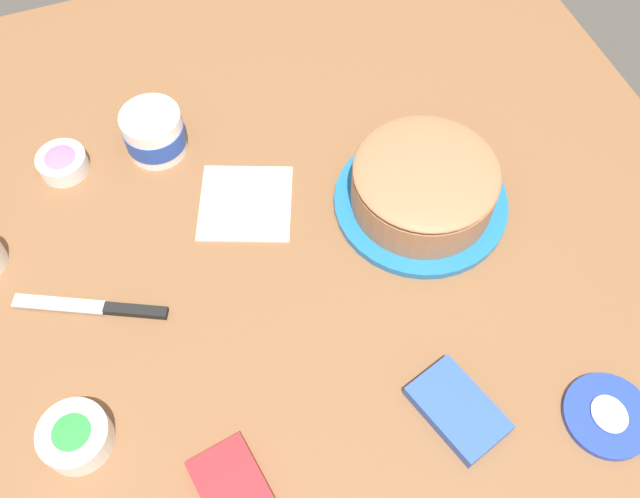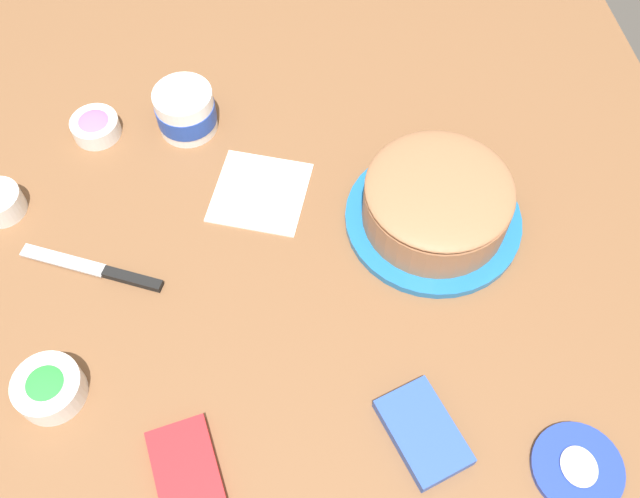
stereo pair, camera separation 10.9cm
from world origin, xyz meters
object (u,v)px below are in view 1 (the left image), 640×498
at_px(frosted_cake, 424,187).
at_px(frosting_tub_lid, 608,415).
at_px(sprinkle_bowl_green, 75,436).
at_px(paper_napkin, 245,202).
at_px(sprinkle_bowl_pink, 62,162).
at_px(frosting_tub, 154,132).
at_px(spreading_knife, 104,308).
at_px(candy_box_upper, 458,410).
at_px(candy_box_lower, 238,498).

relative_size(frosted_cake, frosting_tub_lid, 2.31).
height_order(frosting_tub_lid, sprinkle_bowl_green, sprinkle_bowl_green).
distance_m(frosting_tub_lid, paper_napkin, 0.63).
relative_size(sprinkle_bowl_green, sprinkle_bowl_pink, 1.16).
height_order(frosting_tub, sprinkle_bowl_pink, frosting_tub).
relative_size(frosting_tub_lid, spreading_knife, 0.56).
height_order(sprinkle_bowl_green, paper_napkin, sprinkle_bowl_green).
relative_size(sprinkle_bowl_green, paper_napkin, 0.64).
height_order(spreading_knife, sprinkle_bowl_green, sprinkle_bowl_green).
bearing_deg(candy_box_upper, sprinkle_bowl_green, 56.61).
bearing_deg(candy_box_upper, spreading_knife, 34.94).
xyz_separation_m(spreading_knife, candy_box_upper, (-0.33, -0.43, 0.00)).
bearing_deg(paper_napkin, frosting_tub, 33.04).
bearing_deg(frosting_tub, frosted_cake, -125.21).
height_order(sprinkle_bowl_green, candy_box_upper, sprinkle_bowl_green).
height_order(frosted_cake, frosting_tub_lid, frosted_cake).
relative_size(candy_box_lower, paper_napkin, 0.98).
relative_size(frosted_cake, sprinkle_bowl_green, 2.97).
distance_m(frosting_tub_lid, sprinkle_bowl_pink, 0.94).
height_order(frosted_cake, paper_napkin, frosted_cake).
height_order(frosted_cake, candy_box_lower, frosted_cake).
bearing_deg(sprinkle_bowl_green, candy_box_upper, -105.67).
bearing_deg(sprinkle_bowl_pink, frosting_tub_lid, -137.70).
height_order(frosting_tub_lid, paper_napkin, frosting_tub_lid).
distance_m(frosted_cake, candy_box_lower, 0.55).
xyz_separation_m(spreading_knife, sprinkle_bowl_pink, (0.29, 0.01, 0.01)).
relative_size(frosted_cake, frosting_tub, 2.75).
bearing_deg(sprinkle_bowl_green, candy_box_lower, -129.46).
relative_size(frosting_tub_lid, sprinkle_bowl_pink, 1.49).
height_order(spreading_knife, candy_box_upper, candy_box_upper).
bearing_deg(candy_box_lower, candy_box_upper, -98.61).
height_order(frosting_tub, candy_box_lower, frosting_tub).
distance_m(sprinkle_bowl_pink, paper_napkin, 0.32).
bearing_deg(candy_box_lower, frosting_tub_lid, -107.85).
bearing_deg(paper_napkin, sprinkle_bowl_pink, 56.77).
bearing_deg(frosted_cake, paper_napkin, 69.47).
relative_size(frosting_tub, candy_box_lower, 0.70).
bearing_deg(paper_napkin, frosting_tub_lid, -144.93).
bearing_deg(candy_box_lower, frosting_tub, -13.85).
bearing_deg(paper_napkin, sprinkle_bowl_green, 132.50).
height_order(frosted_cake, spreading_knife, frosted_cake).
relative_size(frosting_tub, sprinkle_bowl_pink, 1.25).
distance_m(frosting_tub_lid, candy_box_lower, 0.52).
distance_m(spreading_knife, candy_box_upper, 0.54).
bearing_deg(spreading_knife, paper_napkin, -66.01).
bearing_deg(candy_box_lower, sprinkle_bowl_green, 40.46).
distance_m(frosted_cake, spreading_knife, 0.53).
xyz_separation_m(frosting_tub_lid, candy_box_upper, (0.08, 0.19, 0.00)).
xyz_separation_m(frosting_tub, candy_box_lower, (-0.61, 0.04, -0.03)).
bearing_deg(sprinkle_bowl_green, frosting_tub_lid, -107.49).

